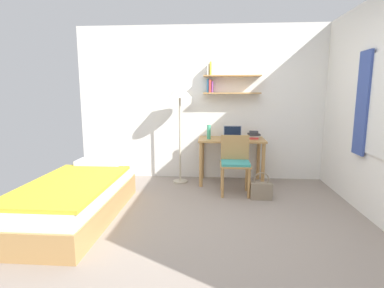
% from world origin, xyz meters
% --- Properties ---
extents(ground_plane, '(5.28, 5.28, 0.00)m').
position_xyz_m(ground_plane, '(0.00, 0.00, 0.00)').
color(ground_plane, gray).
extents(wall_back, '(4.40, 0.27, 2.60)m').
position_xyz_m(wall_back, '(0.01, 2.02, 1.31)').
color(wall_back, white).
rests_on(wall_back, ground_plane).
extents(bed, '(0.92, 1.98, 0.54)m').
position_xyz_m(bed, '(-1.47, 0.12, 0.24)').
color(bed, '#B2844C').
rests_on(bed, ground_plane).
extents(desk, '(1.07, 0.59, 0.74)m').
position_xyz_m(desk, '(0.44, 1.70, 0.61)').
color(desk, '#B2844C').
rests_on(desk, ground_plane).
extents(desk_chair, '(0.44, 0.40, 0.86)m').
position_xyz_m(desk_chair, '(0.47, 1.18, 0.49)').
color(desk_chair, '#B2844C').
rests_on(desk_chair, ground_plane).
extents(standing_lamp, '(0.39, 0.39, 1.63)m').
position_xyz_m(standing_lamp, '(-0.40, 1.67, 1.43)').
color(standing_lamp, '#B2A893').
rests_on(standing_lamp, ground_plane).
extents(laptop, '(0.31, 0.22, 0.21)m').
position_xyz_m(laptop, '(0.46, 1.73, 0.80)').
color(laptop, '#B7BABF').
rests_on(laptop, desk).
extents(water_bottle, '(0.06, 0.06, 0.23)m').
position_xyz_m(water_bottle, '(0.07, 1.64, 0.86)').
color(water_bottle, '#42A87F').
rests_on(water_bottle, desk).
extents(book_stack, '(0.19, 0.23, 0.12)m').
position_xyz_m(book_stack, '(0.80, 1.73, 0.80)').
color(book_stack, '#D13D38').
rests_on(book_stack, desk).
extents(handbag, '(0.30, 0.13, 0.39)m').
position_xyz_m(handbag, '(0.83, 0.93, 0.13)').
color(handbag, gray).
rests_on(handbag, ground_plane).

